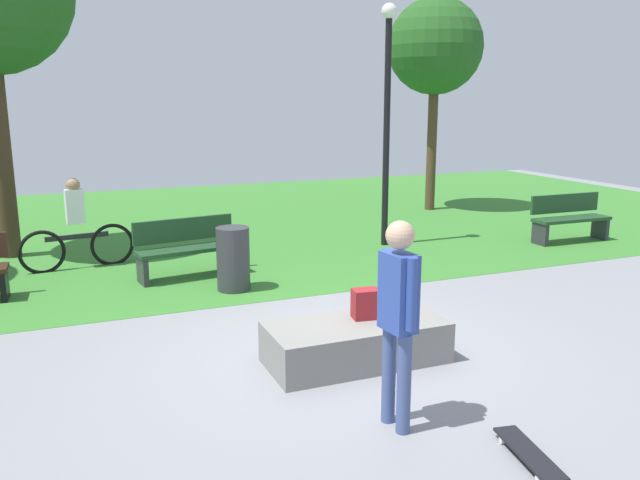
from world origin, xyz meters
The scene contains 12 objects.
ground_plane centered at (0.00, 0.00, 0.00)m, with size 28.00×28.00×0.00m, color gray.
grass_lawn centered at (0.00, 7.95, 0.00)m, with size 26.60×12.11×0.01m, color #387A2D.
concrete_ledge centered at (0.03, -0.44, 0.22)m, with size 1.89×0.87×0.44m, color gray.
backpack_on_ledge centered at (0.19, -0.34, 0.60)m, with size 0.28×0.20×0.32m, color maroon.
skater_performing_trick centered at (-0.26, -1.82, 1.06)m, with size 0.24×0.43×1.79m.
skateboard_by_ledge centered at (0.44, -2.69, 0.06)m, with size 0.34×0.82×0.08m.
park_bench_by_oak centered at (-0.95, 3.59, 0.48)m, with size 1.65×0.70×0.91m.
park_bench_near_path centered at (6.41, 3.33, 0.48)m, with size 1.61×0.49×0.91m.
tree_leaning_ash centered at (5.88, 7.52, 3.91)m, with size 2.27×2.27×5.08m.
lamp_post centered at (2.94, 4.40, 2.65)m, with size 0.28×0.28×4.38m.
trash_bin centered at (-0.48, 2.62, 0.47)m, with size 0.48×0.48×0.93m, color #333338.
cyclist_on_bicycle centered at (-2.51, 4.80, 0.63)m, with size 1.81×0.30×1.52m.
Camera 1 is at (-2.78, -6.26, 2.75)m, focal length 36.36 mm.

